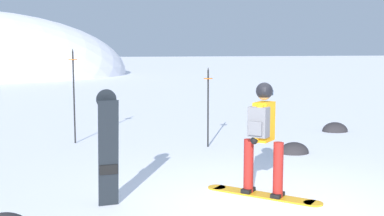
# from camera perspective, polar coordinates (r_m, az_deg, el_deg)

# --- Properties ---
(ground_plane) EXTENTS (300.00, 300.00, 0.00)m
(ground_plane) POSITION_cam_1_polar(r_m,az_deg,el_deg) (7.06, 8.90, -11.31)
(ground_plane) COLOR white
(snowboarder_main) EXTENTS (1.28, 1.48, 1.71)m
(snowboarder_main) POSITION_cam_1_polar(r_m,az_deg,el_deg) (7.27, 8.30, -3.30)
(snowboarder_main) COLOR orange
(snowboarder_main) RESTS_ON ground
(spare_snowboard) EXTENTS (0.28, 0.20, 1.65)m
(spare_snowboard) POSITION_cam_1_polar(r_m,az_deg,el_deg) (6.84, -9.83, -4.64)
(spare_snowboard) COLOR black
(spare_snowboard) RESTS_ON ground
(piste_marker_near) EXTENTS (0.20, 0.20, 2.23)m
(piste_marker_near) POSITION_cam_1_polar(r_m,az_deg,el_deg) (11.66, -13.72, 2.08)
(piste_marker_near) COLOR black
(piste_marker_near) RESTS_ON ground
(piste_marker_far) EXTENTS (0.20, 0.20, 1.81)m
(piste_marker_far) POSITION_cam_1_polar(r_m,az_deg,el_deg) (10.91, 1.90, 0.78)
(piste_marker_far) COLOR black
(piste_marker_far) RESTS_ON ground
(rock_dark) EXTENTS (0.65, 0.56, 0.46)m
(rock_dark) POSITION_cam_1_polar(r_m,az_deg,el_deg) (10.64, 11.89, -5.18)
(rock_dark) COLOR #282628
(rock_dark) RESTS_ON ground
(rock_small) EXTENTS (0.70, 0.60, 0.49)m
(rock_small) POSITION_cam_1_polar(r_m,az_deg,el_deg) (13.69, 16.44, -2.64)
(rock_small) COLOR #282628
(rock_small) RESTS_ON ground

